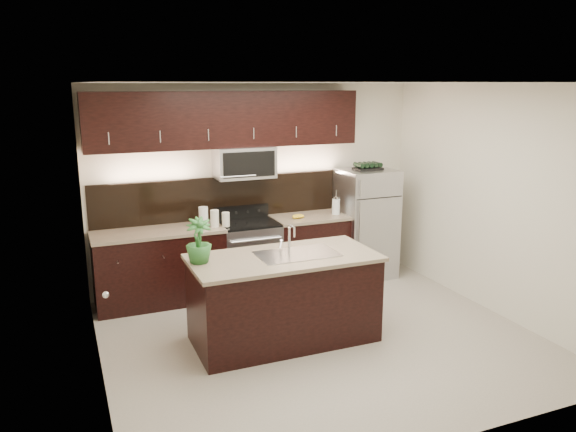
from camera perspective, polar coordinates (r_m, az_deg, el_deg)
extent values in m
plane|color=gray|center=(6.24, 3.32, -12.27)|extent=(4.50, 4.50, 0.00)
cube|color=beige|center=(7.59, -3.09, 3.13)|extent=(4.50, 0.02, 2.70)
cube|color=beige|center=(4.15, 15.68, -6.07)|extent=(4.50, 0.02, 2.70)
cube|color=beige|center=(5.24, -19.28, -2.30)|extent=(0.02, 4.00, 2.70)
cube|color=beige|center=(7.04, 20.23, 1.51)|extent=(0.02, 4.00, 2.70)
cube|color=white|center=(5.62, 3.70, 13.38)|extent=(4.50, 4.00, 0.02)
cube|color=beige|center=(4.58, -18.07, -8.91)|extent=(0.04, 0.80, 2.02)
sphere|color=silver|center=(4.89, -18.02, -7.62)|extent=(0.06, 0.06, 0.06)
cube|color=black|center=(5.90, -19.83, 2.36)|extent=(0.01, 0.32, 0.46)
cube|color=white|center=(5.90, -19.80, 2.37)|extent=(0.00, 0.24, 0.36)
cube|color=black|center=(7.19, -12.91, -5.20)|extent=(1.57, 0.62, 0.90)
cube|color=black|center=(7.78, 2.70, -3.42)|extent=(1.16, 0.62, 0.90)
cube|color=#B2B2B7|center=(7.45, -4.03, -4.23)|extent=(0.76, 0.62, 0.90)
cube|color=black|center=(7.32, -4.09, -0.76)|extent=(0.76, 0.60, 0.03)
cube|color=tan|center=(7.05, -13.11, -1.58)|extent=(1.59, 0.65, 0.04)
cube|color=tan|center=(7.66, 2.74, -0.05)|extent=(1.18, 0.65, 0.04)
cube|color=black|center=(7.47, -6.34, 1.88)|extent=(3.49, 0.02, 0.56)
cube|color=#B2B2B7|center=(7.27, -4.47, 5.45)|extent=(0.76, 0.40, 0.40)
cube|color=black|center=(7.19, -6.21, 9.73)|extent=(3.49, 0.33, 0.70)
cube|color=black|center=(6.02, -0.44, -8.52)|extent=(1.90, 0.90, 0.90)
cube|color=tan|center=(5.86, -0.45, -4.26)|extent=(1.96, 0.96, 0.04)
cube|color=silver|center=(5.91, 0.90, -3.85)|extent=(0.84, 0.50, 0.01)
cylinder|color=silver|center=(6.07, 0.12, -2.28)|extent=(0.03, 0.03, 0.24)
cylinder|color=silver|center=(5.96, 0.38, -1.06)|extent=(0.02, 0.14, 0.02)
cylinder|color=silver|center=(5.91, 0.64, -1.68)|extent=(0.02, 0.02, 0.10)
cube|color=#B2B2B7|center=(8.00, 7.92, -0.74)|extent=(0.74, 0.67, 1.53)
cube|color=black|center=(7.85, 8.11, 4.79)|extent=(0.38, 0.23, 0.03)
cylinder|color=black|center=(7.77, 7.20, 5.08)|extent=(0.06, 0.22, 0.06)
cylinder|color=black|center=(7.80, 7.66, 5.11)|extent=(0.06, 0.22, 0.06)
cylinder|color=black|center=(7.84, 8.12, 5.13)|extent=(0.06, 0.22, 0.06)
cylinder|color=black|center=(7.88, 8.57, 5.15)|extent=(0.06, 0.22, 0.06)
cylinder|color=black|center=(7.91, 9.02, 5.17)|extent=(0.06, 0.22, 0.06)
imported|color=#255C25|center=(5.65, -9.07, -2.48)|extent=(0.27, 0.27, 0.46)
cylinder|color=silver|center=(7.08, -8.58, -0.09)|extent=(0.12, 0.12, 0.25)
cylinder|color=beige|center=(7.07, -7.46, -0.24)|extent=(0.11, 0.11, 0.21)
cylinder|color=beige|center=(7.07, -6.34, -0.35)|extent=(0.10, 0.10, 0.18)
cylinder|color=silver|center=(7.72, 4.89, 0.98)|extent=(0.11, 0.11, 0.22)
cylinder|color=silver|center=(7.69, 4.90, 1.85)|extent=(0.11, 0.11, 0.02)
cylinder|color=silver|center=(7.68, 4.91, 2.24)|extent=(0.01, 0.01, 0.09)
ellipsoid|color=gold|center=(7.45, 0.64, -0.07)|extent=(0.19, 0.15, 0.05)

